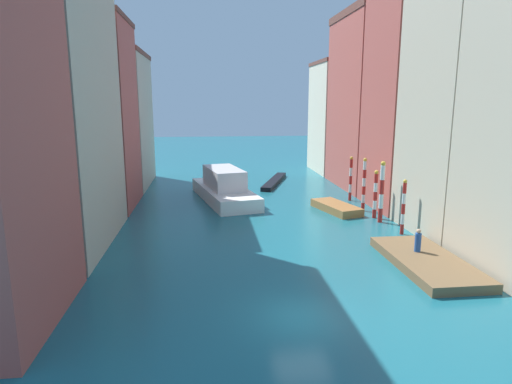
{
  "coord_description": "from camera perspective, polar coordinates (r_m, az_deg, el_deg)",
  "views": [
    {
      "loc": [
        -3.98,
        -17.09,
        9.11
      ],
      "look_at": [
        0.19,
        19.55,
        1.5
      ],
      "focal_mm": 30.72,
      "sensor_mm": 36.0,
      "label": 1
    }
  ],
  "objects": [
    {
      "name": "person_on_dock",
      "position": [
        27.34,
        20.33,
        -6.03
      ],
      "size": [
        0.36,
        0.36,
        1.36
      ],
      "color": "#234C93",
      "rests_on": "waterfront_dock"
    },
    {
      "name": "building_left_3",
      "position": [
        50.5,
        -18.24,
        8.9
      ],
      "size": [
        7.63,
        11.43,
        14.34
      ],
      "color": "#BCB299",
      "rests_on": "ground"
    },
    {
      "name": "gondola_black",
      "position": [
        49.93,
        2.4,
        1.4
      ],
      "size": [
        4.35,
        9.89,
        0.45
      ],
      "color": "black",
      "rests_on": "ground"
    },
    {
      "name": "building_left_1",
      "position": [
        30.34,
        -26.61,
        12.72
      ],
      "size": [
        7.63,
        12.2,
        20.57
      ],
      "color": "#BCB299",
      "rests_on": "ground"
    },
    {
      "name": "motorboat_0",
      "position": [
        37.77,
        10.38,
        -1.99
      ],
      "size": [
        3.38,
        5.5,
        0.64
      ],
      "color": "olive",
      "rests_on": "ground"
    },
    {
      "name": "building_left_2",
      "position": [
        40.55,
        -21.19,
        9.38
      ],
      "size": [
        7.63,
        8.52,
        16.07
      ],
      "color": "#B25147",
      "rests_on": "ground"
    },
    {
      "name": "mooring_pole_1",
      "position": [
        34.64,
        16.03,
        0.08
      ],
      "size": [
        0.37,
        0.37,
        4.75
      ],
      "color": "red",
      "rests_on": "ground"
    },
    {
      "name": "building_right_2",
      "position": [
        40.45,
        20.65,
        13.85
      ],
      "size": [
        7.63,
        7.61,
        22.31
      ],
      "color": "#B25147",
      "rests_on": "ground"
    },
    {
      "name": "mooring_pole_2",
      "position": [
        35.9,
        15.27,
        -0.21
      ],
      "size": [
        0.33,
        0.33,
        3.86
      ],
      "color": "red",
      "rests_on": "ground"
    },
    {
      "name": "mooring_pole_0",
      "position": [
        32.02,
        18.65,
        -1.8
      ],
      "size": [
        0.28,
        0.28,
        3.9
      ],
      "color": "red",
      "rests_on": "ground"
    },
    {
      "name": "waterfront_dock",
      "position": [
        26.81,
        21.33,
        -8.45
      ],
      "size": [
        3.57,
        8.0,
        0.52
      ],
      "color": "brown",
      "rests_on": "ground"
    },
    {
      "name": "building_right_1",
      "position": [
        33.54,
        26.58,
        10.7
      ],
      "size": [
        7.63,
        7.84,
        18.48
      ],
      "color": "#BCB299",
      "rests_on": "ground"
    },
    {
      "name": "ground_plane",
      "position": [
        42.76,
        -1.0,
        -0.64
      ],
      "size": [
        154.0,
        154.0,
        0.0
      ],
      "primitive_type": "plane",
      "color": "#196070"
    },
    {
      "name": "vaporetto_white",
      "position": [
        41.28,
        -4.17,
        0.51
      ],
      "size": [
        6.23,
        12.39,
        3.04
      ],
      "color": "white",
      "rests_on": "ground"
    },
    {
      "name": "building_right_4",
      "position": [
        59.35,
        11.38,
        9.52
      ],
      "size": [
        7.63,
        9.29,
        14.24
      ],
      "color": "beige",
      "rests_on": "ground"
    },
    {
      "name": "mooring_pole_3",
      "position": [
        37.96,
        13.89,
        1.01
      ],
      "size": [
        0.32,
        0.32,
        4.53
      ],
      "color": "red",
      "rests_on": "ground"
    },
    {
      "name": "building_right_3",
      "position": [
        49.22,
        15.33,
        11.34
      ],
      "size": [
        7.63,
        11.48,
        18.34
      ],
      "color": "#B25147",
      "rests_on": "ground"
    },
    {
      "name": "mooring_pole_4",
      "position": [
        41.78,
        12.22,
        1.77
      ],
      "size": [
        0.3,
        0.3,
        4.15
      ],
      "color": "red",
      "rests_on": "ground"
    }
  ]
}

